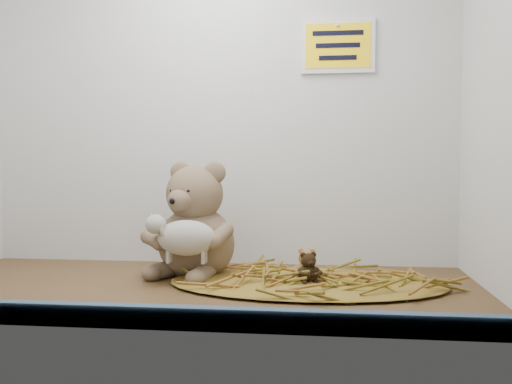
# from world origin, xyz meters

# --- Properties ---
(alcove_shell) EXTENTS (1.20, 0.60, 0.90)m
(alcove_shell) POSITION_xyz_m (0.00, 0.09, 0.45)
(alcove_shell) COLOR #3C2414
(alcove_shell) RESTS_ON ground
(front_rail) EXTENTS (1.19, 0.02, 0.04)m
(front_rail) POSITION_xyz_m (0.00, -0.29, 0.02)
(front_rail) COLOR #3E5876
(front_rail) RESTS_ON shelf_floor
(straw_bed) EXTENTS (0.59, 0.34, 0.01)m
(straw_bed) POSITION_xyz_m (0.23, 0.05, 0.01)
(straw_bed) COLOR brown
(straw_bed) RESTS_ON shelf_floor
(main_teddy) EXTENTS (0.28, 0.29, 0.26)m
(main_teddy) POSITION_xyz_m (-0.02, 0.12, 0.13)
(main_teddy) COLOR #7A664B
(main_teddy) RESTS_ON shelf_floor
(toy_lamb) EXTENTS (0.16, 0.10, 0.11)m
(toy_lamb) POSITION_xyz_m (-0.02, 0.03, 0.10)
(toy_lamb) COLOR beige
(toy_lamb) RESTS_ON main_teddy
(mini_teddy_tan) EXTENTS (0.07, 0.07, 0.07)m
(mini_teddy_tan) POSITION_xyz_m (0.23, 0.06, 0.05)
(mini_teddy_tan) COLOR #9B6932
(mini_teddy_tan) RESTS_ON straw_bed
(mini_teddy_brown) EXTENTS (0.07, 0.07, 0.06)m
(mini_teddy_brown) POSITION_xyz_m (0.24, 0.04, 0.04)
(mini_teddy_brown) COLOR black
(mini_teddy_brown) RESTS_ON straw_bed
(wall_sign) EXTENTS (0.16, 0.01, 0.11)m
(wall_sign) POSITION_xyz_m (0.30, 0.29, 0.55)
(wall_sign) COLOR yellow
(wall_sign) RESTS_ON back_wall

